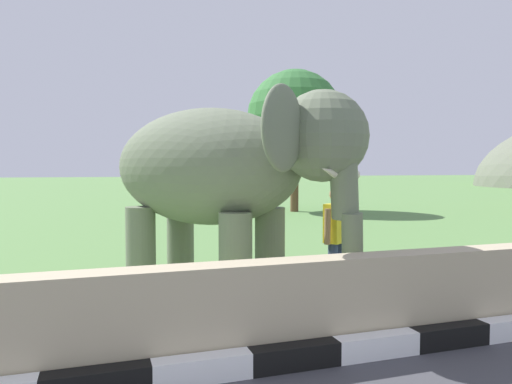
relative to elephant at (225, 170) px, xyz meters
The scene contains 4 objects.
barrier_parapet 2.58m from the elephant, 85.92° to the right, with size 28.00×0.36×1.00m, color tan.
elephant is the anchor object (origin of this frame).
person_handler 1.95m from the elephant, ahead, with size 0.59×0.41×1.66m.
tree_distant 14.80m from the elephant, 63.39° to the left, with size 4.21×4.21×6.26m.
Camera 1 is at (0.15, -0.04, 1.93)m, focal length 33.63 mm.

